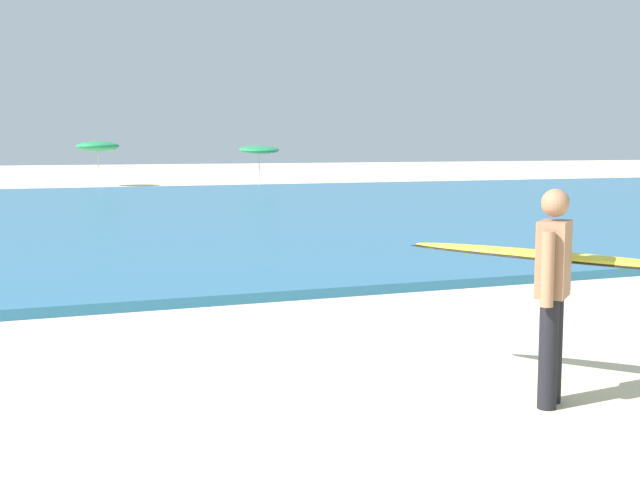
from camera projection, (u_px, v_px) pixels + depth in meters
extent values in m
cube|color=teal|center=(27.00, 217.00, 22.99)|extent=(120.00, 28.00, 0.14)
cylinder|color=black|center=(548.00, 354.00, 6.52)|extent=(0.15, 0.15, 0.88)
cylinder|color=black|center=(553.00, 349.00, 6.68)|extent=(0.15, 0.15, 0.88)
cube|color=#9E7051|center=(554.00, 259.00, 6.51)|extent=(0.40, 0.39, 0.60)
sphere|color=#9E7051|center=(555.00, 203.00, 6.46)|extent=(0.22, 0.22, 0.22)
cylinder|color=#9E7051|center=(548.00, 269.00, 6.31)|extent=(0.10, 0.10, 0.58)
cylinder|color=#9E7051|center=(557.00, 252.00, 6.76)|extent=(0.30, 0.28, 0.51)
ellipsoid|color=yellow|center=(565.00, 257.00, 6.96)|extent=(1.98, 2.11, 0.18)
ellipsoid|color=black|center=(565.00, 260.00, 6.97)|extent=(2.07, 2.21, 0.14)
cylinder|color=beige|center=(98.00, 167.00, 40.57)|extent=(0.05, 0.05, 1.87)
ellipsoid|color=#23844C|center=(98.00, 146.00, 40.45)|extent=(2.06, 2.06, 0.50)
cylinder|color=beige|center=(259.00, 169.00, 40.75)|extent=(0.05, 0.05, 1.72)
ellipsoid|color=#23844C|center=(259.00, 150.00, 40.65)|extent=(1.97, 1.99, 0.52)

